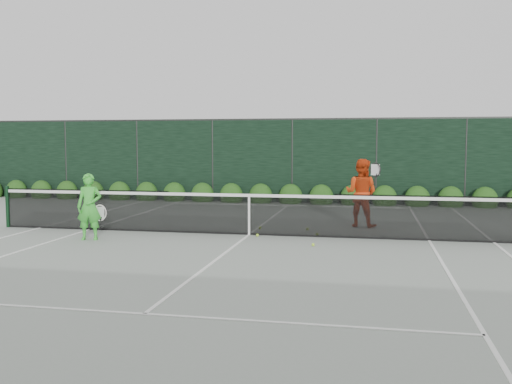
# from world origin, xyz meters

# --- Properties ---
(ground) EXTENTS (80.00, 80.00, 0.00)m
(ground) POSITION_xyz_m (0.00, 0.00, 0.00)
(ground) COLOR gray
(ground) RESTS_ON ground
(tennis_net) EXTENTS (12.90, 0.10, 1.07)m
(tennis_net) POSITION_xyz_m (-0.02, 0.00, 0.53)
(tennis_net) COLOR black
(tennis_net) RESTS_ON ground
(player_woman) EXTENTS (0.66, 0.48, 1.50)m
(player_woman) POSITION_xyz_m (-3.39, -1.35, 0.75)
(player_woman) COLOR green
(player_woman) RESTS_ON ground
(player_man) EXTENTS (1.03, 0.91, 1.77)m
(player_man) POSITION_xyz_m (2.58, 1.88, 0.89)
(player_man) COLOR red
(player_man) RESTS_ON ground
(court_lines) EXTENTS (11.03, 23.83, 0.01)m
(court_lines) POSITION_xyz_m (0.00, 0.00, 0.01)
(court_lines) COLOR white
(court_lines) RESTS_ON ground
(windscreen_fence) EXTENTS (32.00, 21.07, 3.06)m
(windscreen_fence) POSITION_xyz_m (0.00, -2.71, 1.51)
(windscreen_fence) COLOR black
(windscreen_fence) RESTS_ON ground
(hedge_row) EXTENTS (31.66, 0.65, 0.94)m
(hedge_row) POSITION_xyz_m (-0.00, 7.15, 0.23)
(hedge_row) COLOR #17380F
(hedge_row) RESTS_ON ground
(tennis_balls) EXTENTS (1.63, 2.26, 0.07)m
(tennis_balls) POSITION_xyz_m (0.97, 0.15, 0.03)
(tennis_balls) COLOR #B3E533
(tennis_balls) RESTS_ON ground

